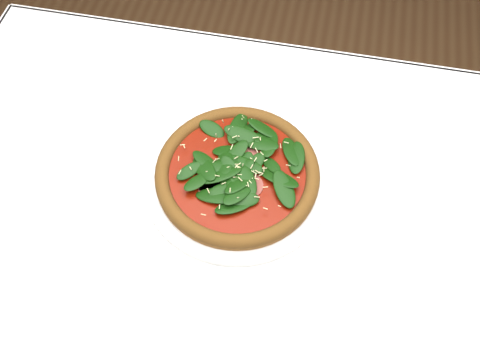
# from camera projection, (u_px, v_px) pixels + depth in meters

# --- Properties ---
(ground) EXTENTS (6.00, 6.00, 0.00)m
(ground) POSITION_uv_depth(u_px,v_px,m) (248.00, 344.00, 1.50)
(ground) COLOR brown
(ground) RESTS_ON ground
(dining_table) EXTENTS (1.21, 0.81, 0.75)m
(dining_table) POSITION_uv_depth(u_px,v_px,m) (253.00, 247.00, 0.94)
(dining_table) COLOR white
(dining_table) RESTS_ON ground
(plate) EXTENTS (0.32, 0.32, 0.01)m
(plate) POSITION_uv_depth(u_px,v_px,m) (237.00, 178.00, 0.89)
(plate) COLOR white
(plate) RESTS_ON dining_table
(pizza) EXTENTS (0.34, 0.34, 0.04)m
(pizza) POSITION_uv_depth(u_px,v_px,m) (237.00, 172.00, 0.88)
(pizza) COLOR #9C6525
(pizza) RESTS_ON plate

